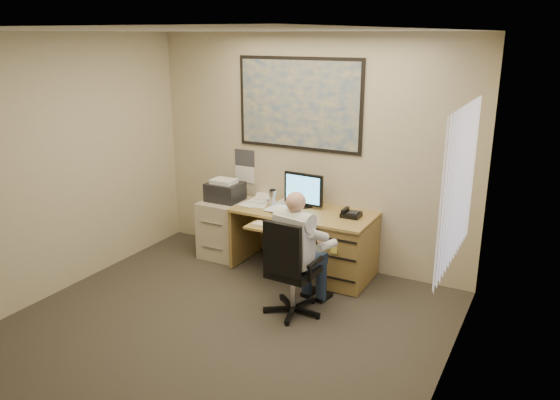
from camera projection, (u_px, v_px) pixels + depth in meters
The scene contains 8 objects.
room_shell at pixel (193, 202), 4.48m from camera, with size 4.00×4.50×2.70m.
desk at pixel (330, 240), 6.15m from camera, with size 1.60×0.97×1.14m.
world_map at pixel (299, 104), 6.26m from camera, with size 1.56×0.03×1.06m, color #1E4C93.
wall_calendar at pixel (245, 166), 6.84m from camera, with size 0.28×0.01×0.42m, color white.
window_blinds at pixel (461, 186), 4.21m from camera, with size 0.06×1.40×1.30m, color silver, non-canonical shape.
filing_cabinet at pixel (226, 222), 6.79m from camera, with size 0.51×0.61×0.98m.
office_chair at pixel (291, 287), 5.36m from camera, with size 0.63×0.63×1.00m.
person at pixel (295, 253), 5.33m from camera, with size 0.51×0.73×1.25m, color silver, non-canonical shape.
Camera 1 is at (2.64, -3.44, 2.68)m, focal length 35.00 mm.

